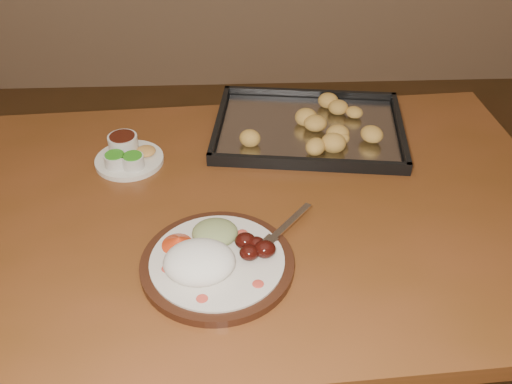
{
  "coord_description": "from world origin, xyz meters",
  "views": [
    {
      "loc": [
        -0.07,
        -0.99,
        1.53
      ],
      "look_at": [
        -0.02,
        -0.02,
        0.77
      ],
      "focal_mm": 40.0,
      "sensor_mm": 36.0,
      "label": 1
    }
  ],
  "objects": [
    {
      "name": "condiment_saucer",
      "position": [
        -0.32,
        0.14,
        0.77
      ],
      "size": [
        0.16,
        0.16,
        0.05
      ],
      "rotation": [
        0.0,
        0.0,
        0.17
      ],
      "color": "silver",
      "rests_on": "dining_table"
    },
    {
      "name": "dining_table",
      "position": [
        -0.1,
        -0.04,
        0.65
      ],
      "size": [
        1.55,
        0.99,
        0.75
      ],
      "rotation": [
        0.0,
        0.0,
        0.06
      ],
      "color": "brown",
      "rests_on": "ground"
    },
    {
      "name": "dinner_plate",
      "position": [
        -0.11,
        -0.22,
        0.77
      ],
      "size": [
        0.34,
        0.3,
        0.07
      ],
      "rotation": [
        0.0,
        0.0,
        0.45
      ],
      "color": "black",
      "rests_on": "dining_table"
    },
    {
      "name": "baking_tray",
      "position": [
        0.12,
        0.26,
        0.77
      ],
      "size": [
        0.52,
        0.41,
        0.05
      ],
      "rotation": [
        0.0,
        0.0,
        -0.13
      ],
      "color": "black",
      "rests_on": "dining_table"
    }
  ]
}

